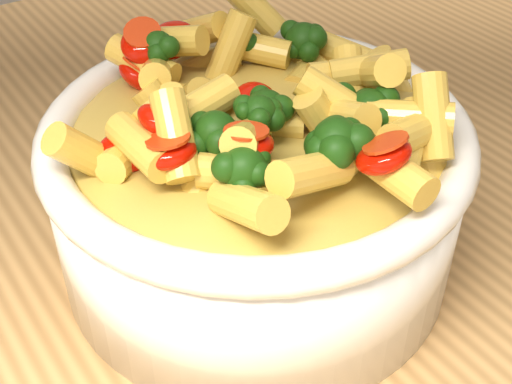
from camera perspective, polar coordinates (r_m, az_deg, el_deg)
table at (r=0.60m, az=-0.36°, el=-6.50°), size 1.20×0.80×0.90m
serving_bowl at (r=0.43m, az=-0.00°, el=0.14°), size 0.25×0.25×0.11m
pasta_salad at (r=0.39m, az=0.00°, el=7.74°), size 0.20×0.20×0.04m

